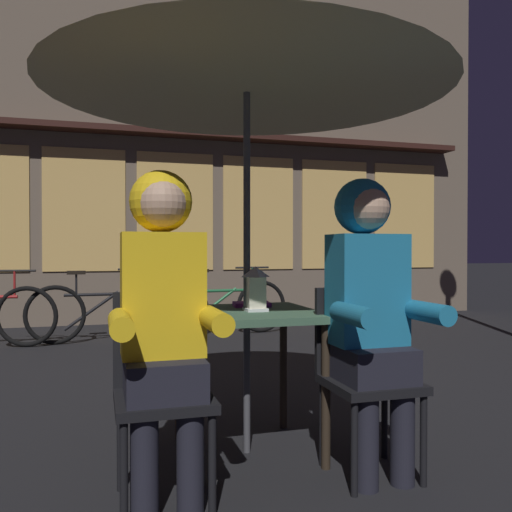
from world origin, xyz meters
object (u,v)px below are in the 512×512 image
Objects in this scene: person_right_hooded at (370,295)px; book at (252,304)px; lantern at (255,288)px; chair_right at (364,368)px; bicycle_third at (103,312)px; chair_left at (162,382)px; bicycle_fourth at (222,307)px; cafe_table at (247,330)px; person_left_hooded at (163,300)px; patio_umbrella at (247,56)px.

book is at bearing 123.32° from person_right_hooded.
lantern is 0.17× the size of person_right_hooded.
book is at bearing 125.94° from chair_right.
lantern reaches higher than bicycle_third.
bicycle_fourth is at bearing 73.76° from chair_left.
cafe_table is 0.62m from chair_left.
person_left_hooded is at bearing -106.03° from bicycle_fourth.
chair_right is 0.73m from book.
chair_left is 0.52× the size of bicycle_fourth.
bicycle_fourth is (1.20, 4.19, -0.50)m from person_left_hooded.
bicycle_fourth is at bearing 5.22° from bicycle_third.
chair_right is 4.17m from bicycle_third.
lantern is at bearing 138.38° from person_right_hooded.
chair_left is 1.00× the size of chair_right.
cafe_table is at bearing 37.55° from chair_left.
book is (-0.40, 0.55, 0.26)m from chair_right.
book is (0.04, 0.22, -0.11)m from lantern.
chair_left is (-0.48, -0.37, -1.57)m from patio_umbrella.
book is at bearing 44.72° from chair_left.
bicycle_third reaches higher than cafe_table.
person_left_hooded reaches higher than book.
patio_umbrella is 1.37m from person_left_hooded.
person_right_hooded is (0.44, -0.39, -0.01)m from lantern.
person_left_hooded is 0.83× the size of bicycle_third.
person_right_hooded reaches higher than chair_right.
patio_umbrella reaches higher than bicycle_third.
chair_right is (0.48, -0.37, -1.57)m from patio_umbrella.
cafe_table is 0.44× the size of bicycle_third.
cafe_table is 0.23m from book.
cafe_table is 0.85× the size of chair_right.
person_left_hooded is 7.00× the size of book.
chair_right is at bearing -37.55° from patio_umbrella.
cafe_table is 0.85× the size of chair_left.
book is (-0.40, 0.61, -0.09)m from person_right_hooded.
patio_umbrella is at bearing 138.93° from lantern.
person_left_hooded is at bearing -176.61° from chair_right.
chair_right is 4.14m from bicycle_fourth.
chair_right is at bearing 3.39° from person_left_hooded.
bicycle_third is 1.43m from bicycle_fourth.
bicycle_third is at bearing 93.13° from person_left_hooded.
lantern is at bearing 142.77° from chair_right.
book is (0.08, 0.18, -1.31)m from patio_umbrella.
lantern is 0.27× the size of chair_right.
bicycle_third is (-0.70, 3.63, -0.29)m from cafe_table.
patio_umbrella reaches higher than cafe_table.
person_right_hooded is (0.00, -0.06, 0.36)m from chair_right.
cafe_table is at bearing -79.06° from bicycle_third.
chair_left is at bearing -128.54° from book.
lantern reaches higher than cafe_table.
person_left_hooded and person_right_hooded have the same top height.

